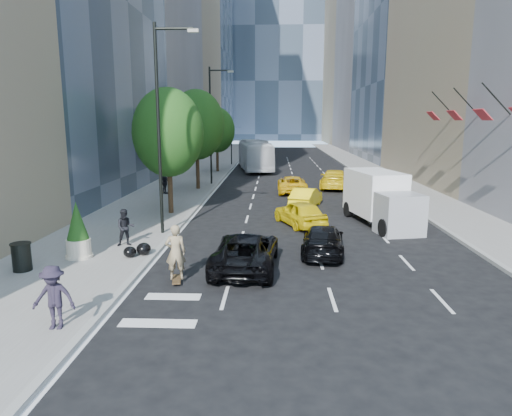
{
  "coord_description": "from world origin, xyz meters",
  "views": [
    {
      "loc": [
        -0.9,
        -18.02,
        5.71
      ],
      "look_at": [
        -1.77,
        3.2,
        1.6
      ],
      "focal_mm": 32.0,
      "sensor_mm": 36.0,
      "label": 1
    }
  ],
  "objects_px": {
    "skateboarder": "(176,256)",
    "planter_shrub": "(78,231)",
    "black_sedan_lincoln": "(246,251)",
    "city_bus": "(255,155)",
    "trash_can": "(22,257)",
    "black_sedan_mercedes": "(323,240)",
    "box_truck": "(381,198)"
  },
  "relations": [
    {
      "from": "city_bus",
      "to": "planter_shrub",
      "type": "bearing_deg",
      "value": -107.88
    },
    {
      "from": "black_sedan_mercedes",
      "to": "box_truck",
      "type": "xyz_separation_m",
      "value": [
        3.74,
        5.83,
        0.84
      ]
    },
    {
      "from": "box_truck",
      "to": "trash_can",
      "type": "distance_m",
      "value": 17.74
    },
    {
      "from": "black_sedan_mercedes",
      "to": "trash_can",
      "type": "relative_size",
      "value": 4.25
    },
    {
      "from": "black_sedan_lincoln",
      "to": "trash_can",
      "type": "height_order",
      "value": "black_sedan_lincoln"
    },
    {
      "from": "city_bus",
      "to": "trash_can",
      "type": "relative_size",
      "value": 12.07
    },
    {
      "from": "box_truck",
      "to": "black_sedan_lincoln",
      "type": "bearing_deg",
      "value": -143.22
    },
    {
      "from": "skateboarder",
      "to": "black_sedan_lincoln",
      "type": "height_order",
      "value": "skateboarder"
    },
    {
      "from": "skateboarder",
      "to": "city_bus",
      "type": "relative_size",
      "value": 0.16
    },
    {
      "from": "black_sedan_lincoln",
      "to": "box_truck",
      "type": "distance_m",
      "value": 10.58
    },
    {
      "from": "black_sedan_lincoln",
      "to": "city_bus",
      "type": "height_order",
      "value": "city_bus"
    },
    {
      "from": "box_truck",
      "to": "planter_shrub",
      "type": "height_order",
      "value": "box_truck"
    },
    {
      "from": "skateboarder",
      "to": "trash_can",
      "type": "height_order",
      "value": "skateboarder"
    },
    {
      "from": "skateboarder",
      "to": "black_sedan_mercedes",
      "type": "height_order",
      "value": "skateboarder"
    },
    {
      "from": "city_bus",
      "to": "planter_shrub",
      "type": "height_order",
      "value": "city_bus"
    },
    {
      "from": "black_sedan_mercedes",
      "to": "city_bus",
      "type": "xyz_separation_m",
      "value": [
        -4.4,
        33.67,
        1.08
      ]
    },
    {
      "from": "box_truck",
      "to": "planter_shrub",
      "type": "xyz_separation_m",
      "value": [
        -13.85,
        -7.25,
        -0.21
      ]
    },
    {
      "from": "box_truck",
      "to": "black_sedan_mercedes",
      "type": "bearing_deg",
      "value": -134.78
    },
    {
      "from": "trash_can",
      "to": "skateboarder",
      "type": "bearing_deg",
      "value": -6.04
    },
    {
      "from": "box_truck",
      "to": "trash_can",
      "type": "relative_size",
      "value": 6.25
    },
    {
      "from": "black_sedan_lincoln",
      "to": "city_bus",
      "type": "bearing_deg",
      "value": -85.19
    },
    {
      "from": "black_sedan_mercedes",
      "to": "city_bus",
      "type": "bearing_deg",
      "value": -76.01
    },
    {
      "from": "black_sedan_lincoln",
      "to": "planter_shrub",
      "type": "distance_m",
      "value": 6.97
    },
    {
      "from": "skateboarder",
      "to": "planter_shrub",
      "type": "bearing_deg",
      "value": -38.76
    },
    {
      "from": "black_sedan_lincoln",
      "to": "planter_shrub",
      "type": "xyz_separation_m",
      "value": [
        -6.91,
        0.71,
        0.56
      ]
    },
    {
      "from": "black_sedan_mercedes",
      "to": "box_truck",
      "type": "relative_size",
      "value": 0.68
    },
    {
      "from": "skateboarder",
      "to": "planter_shrub",
      "type": "relative_size",
      "value": 0.85
    },
    {
      "from": "trash_can",
      "to": "planter_shrub",
      "type": "bearing_deg",
      "value": 50.6
    },
    {
      "from": "skateboarder",
      "to": "city_bus",
      "type": "bearing_deg",
      "value": -103.03
    },
    {
      "from": "skateboarder",
      "to": "black_sedan_lincoln",
      "type": "xyz_separation_m",
      "value": [
        2.38,
        1.66,
        -0.29
      ]
    },
    {
      "from": "skateboarder",
      "to": "planter_shrub",
      "type": "height_order",
      "value": "planter_shrub"
    },
    {
      "from": "black_sedan_mercedes",
      "to": "city_bus",
      "type": "distance_m",
      "value": 33.97
    }
  ]
}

